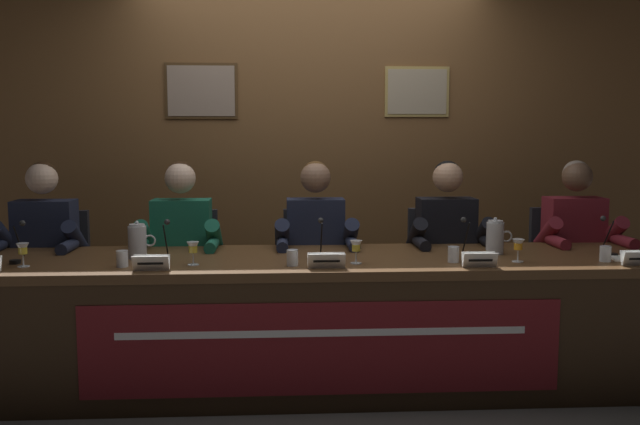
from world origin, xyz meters
TOP-DOWN VIEW (x-y plane):
  - ground_plane at (0.00, 0.00)m, footprint 12.00×12.00m
  - wall_back_panelled at (-0.00, 1.31)m, footprint 5.68×0.14m
  - conference_table at (-0.00, -0.12)m, footprint 4.48×0.88m
  - chair_far_left at (-1.67, 0.62)m, footprint 0.44×0.44m
  - panelist_far_left at (-1.67, 0.42)m, footprint 0.51×0.48m
  - juice_glass_far_left at (-1.55, -0.20)m, footprint 0.06×0.06m
  - microphone_far_left at (-1.62, -0.07)m, footprint 0.06×0.17m
  - chair_left at (-0.84, 0.62)m, footprint 0.44×0.44m
  - panelist_left at (-0.84, 0.42)m, footprint 0.51×0.48m
  - nameplate_left at (-0.87, -0.34)m, footprint 0.18×0.06m
  - juice_glass_left at (-0.68, -0.20)m, footprint 0.06×0.06m
  - water_cup_left at (-1.04, -0.23)m, footprint 0.06×0.06m
  - microphone_left at (-0.85, -0.06)m, footprint 0.06×0.17m
  - chair_center at (0.00, 0.62)m, footprint 0.44×0.44m
  - panelist_center at (0.00, 0.42)m, footprint 0.51×0.48m
  - nameplate_center at (0.01, -0.33)m, footprint 0.19×0.06m
  - juice_glass_center at (0.18, -0.21)m, footprint 0.06×0.06m
  - water_cup_center at (-0.16, -0.25)m, footprint 0.06×0.06m
  - microphone_center at (0.01, -0.04)m, footprint 0.06×0.17m
  - chair_right at (0.84, 0.62)m, footprint 0.44×0.44m
  - panelist_right at (0.84, 0.42)m, footprint 0.51×0.48m
  - nameplate_right at (0.80, -0.35)m, footprint 0.18×0.06m
  - juice_glass_right at (1.05, -0.21)m, footprint 0.06×0.06m
  - water_cup_right at (0.70, -0.20)m, footprint 0.06×0.06m
  - microphone_right at (0.82, -0.06)m, footprint 0.06×0.17m
  - chair_far_right at (1.67, 0.62)m, footprint 0.44×0.44m
  - panelist_far_right at (1.67, 0.42)m, footprint 0.51×0.48m
  - nameplate_far_right at (1.65, -0.36)m, footprint 0.19×0.06m
  - water_cup_far_right at (1.53, -0.23)m, footprint 0.06×0.06m
  - microphone_far_right at (1.63, -0.05)m, footprint 0.06×0.17m
  - water_pitcher_left_side at (-1.01, 0.01)m, footprint 0.15×0.10m
  - water_pitcher_right_side at (1.01, 0.05)m, footprint 0.15×0.10m
  - document_stack_far_right at (1.70, -0.18)m, footprint 0.24×0.19m

SIDE VIEW (x-z plane):
  - ground_plane at x=0.00m, z-range 0.00..0.00m
  - chair_far_left at x=-1.67m, z-range -0.01..0.91m
  - chair_left at x=-0.84m, z-range -0.01..0.91m
  - chair_center at x=0.00m, z-range -0.01..0.91m
  - chair_right at x=0.84m, z-range -0.01..0.91m
  - chair_far_right at x=1.67m, z-range -0.01..0.91m
  - conference_table at x=0.00m, z-range 0.15..0.88m
  - panelist_far_left at x=-1.67m, z-range 0.10..1.35m
  - panelist_left at x=-0.84m, z-range 0.10..1.35m
  - panelist_center at x=0.00m, z-range 0.10..1.35m
  - panelist_right at x=0.84m, z-range 0.10..1.35m
  - panelist_far_right at x=1.67m, z-range 0.10..1.35m
  - document_stack_far_right at x=1.70m, z-range 0.73..0.74m
  - water_cup_left at x=-1.04m, z-range 0.73..0.81m
  - water_cup_center at x=-0.16m, z-range 0.73..0.81m
  - water_cup_right at x=0.70m, z-range 0.73..0.81m
  - water_cup_far_right at x=1.53m, z-range 0.73..0.81m
  - nameplate_right at x=0.80m, z-range 0.73..0.81m
  - nameplate_left at x=-0.87m, z-range 0.73..0.81m
  - nameplate_far_right at x=1.65m, z-range 0.73..0.81m
  - nameplate_center at x=0.01m, z-range 0.73..0.81m
  - microphone_far_left at x=-1.62m, z-range 0.70..0.91m
  - microphone_left at x=-0.85m, z-range 0.70..0.91m
  - microphone_center at x=0.01m, z-range 0.70..0.91m
  - microphone_right at x=0.82m, z-range 0.70..0.91m
  - microphone_far_right at x=1.63m, z-range 0.70..0.91m
  - juice_glass_far_left at x=-1.55m, z-range 0.75..0.88m
  - juice_glass_left at x=-0.68m, z-range 0.75..0.88m
  - juice_glass_center at x=0.18m, z-range 0.75..0.88m
  - juice_glass_right at x=1.05m, z-range 0.75..0.88m
  - water_pitcher_left_side at x=-1.01m, z-range 0.72..0.93m
  - water_pitcher_right_side at x=1.01m, z-range 0.72..0.93m
  - wall_back_panelled at x=0.00m, z-range 0.00..2.60m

